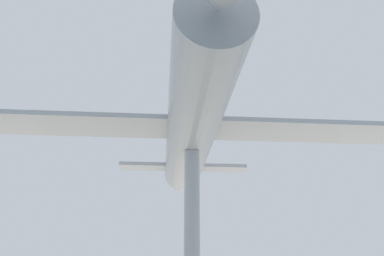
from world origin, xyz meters
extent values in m
cylinder|color=#999EA3|center=(0.00, 0.00, 3.21)|extent=(0.57, 0.57, 6.42)
cylinder|color=#93999E|center=(0.00, 0.00, 7.39)|extent=(3.17, 13.79, 1.94)
cube|color=#93999E|center=(0.00, 0.00, 7.39)|extent=(21.18, 3.95, 0.18)
cube|color=#93999E|center=(-0.54, -5.99, 7.54)|extent=(6.81, 1.61, 0.18)
cube|color=#93999E|center=(-0.54, -5.99, 8.67)|extent=(0.28, 1.11, 2.17)
camera|label=1|loc=(2.28, 13.27, 1.96)|focal=35.00mm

